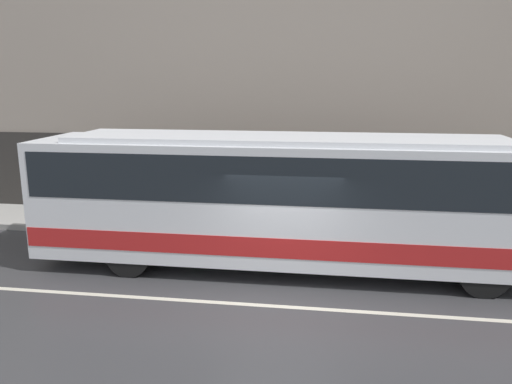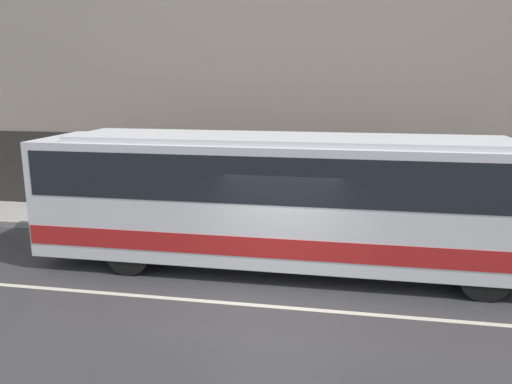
% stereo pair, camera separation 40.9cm
% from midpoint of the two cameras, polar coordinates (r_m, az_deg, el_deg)
% --- Properties ---
extents(ground_plane, '(60.00, 60.00, 0.00)m').
position_cam_midpoint_polar(ground_plane, '(10.31, 1.39, -12.96)').
color(ground_plane, '#38383A').
extents(sidewalk, '(60.00, 2.42, 0.17)m').
position_cam_midpoint_polar(sidewalk, '(15.12, 3.79, -4.13)').
color(sidewalk, '#A09E99').
rests_on(sidewalk, ground_plane).
extents(building_facade, '(60.00, 0.35, 10.85)m').
position_cam_midpoint_polar(building_facade, '(15.84, 4.49, 15.47)').
color(building_facade, gray).
rests_on(building_facade, ground_plane).
extents(lane_stripe, '(54.00, 0.14, 0.01)m').
position_cam_midpoint_polar(lane_stripe, '(10.31, 1.39, -12.94)').
color(lane_stripe, beige).
rests_on(lane_stripe, ground_plane).
extents(transit_bus, '(11.82, 2.53, 3.20)m').
position_cam_midpoint_polar(transit_bus, '(11.80, 2.32, -0.34)').
color(transit_bus, silver).
rests_on(transit_bus, ground_plane).
extents(pedestrian_waiting, '(0.36, 0.36, 1.65)m').
position_cam_midpoint_polar(pedestrian_waiting, '(15.42, -8.03, -0.60)').
color(pedestrian_waiting, '#1E5933').
rests_on(pedestrian_waiting, sidewalk).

